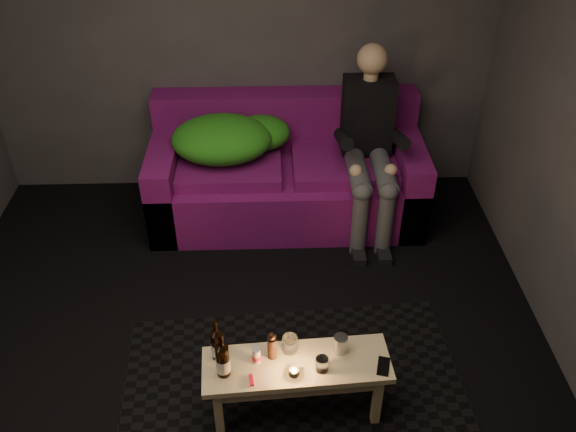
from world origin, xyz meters
name	(u,v)px	position (x,y,z in m)	size (l,w,h in m)	color
floor	(236,388)	(0.00, 0.00, 0.00)	(4.50, 4.50, 0.00)	black
room	(222,102)	(0.00, 0.47, 1.64)	(4.50, 4.50, 4.50)	silver
rug	(296,402)	(0.35, -0.12, 0.00)	(2.03, 1.47, 0.01)	black
sofa	(286,175)	(0.36, 1.82, 0.33)	(2.12, 0.95, 0.91)	#6A0E5F
green_blanket	(228,138)	(-0.09, 1.81, 0.69)	(0.93, 0.64, 0.32)	#2C8017
person	(369,141)	(0.97, 1.65, 0.73)	(0.38, 0.88, 1.41)	black
coffee_table	(297,372)	(0.35, -0.17, 0.34)	(1.03, 0.39, 0.41)	tan
beer_bottle_a	(217,344)	(-0.07, -0.11, 0.51)	(0.07, 0.07, 0.27)	black
beer_bottle_b	(223,360)	(-0.03, -0.22, 0.52)	(0.07, 0.07, 0.30)	black
salt_shaker	(256,355)	(0.14, -0.15, 0.46)	(0.04, 0.04, 0.09)	silver
pepper_mill	(272,348)	(0.22, -0.12, 0.48)	(0.05, 0.05, 0.14)	black
tumbler_back	(290,344)	(0.32, -0.08, 0.46)	(0.08, 0.08, 0.10)	white
tealight	(294,372)	(0.34, -0.24, 0.44)	(0.06, 0.06, 0.04)	white
tumbler_front	(322,364)	(0.48, -0.21, 0.46)	(0.07, 0.07, 0.09)	white
steel_cup	(340,344)	(0.59, -0.09, 0.47)	(0.08, 0.08, 0.11)	#B0B2B7
smartphone	(383,366)	(0.81, -0.21, 0.42)	(0.06, 0.13, 0.01)	black
red_lighter	(251,380)	(0.11, -0.28, 0.42)	(0.02, 0.07, 0.01)	red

